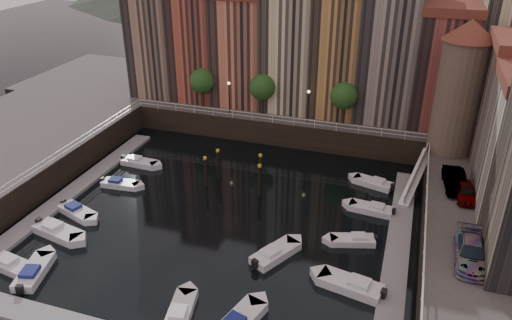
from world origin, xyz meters
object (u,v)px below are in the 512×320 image
(mooring_pilings, at_px, (236,172))
(car_c, at_px, (471,253))
(corner_tower, at_px, (460,86))
(car_a, at_px, (466,193))
(car_b, at_px, (454,181))
(boat_left_2, at_px, (77,211))
(gangway, at_px, (416,175))
(boat_left_1, at_px, (58,231))
(boat_left_0, at_px, (13,266))

(mooring_pilings, bearing_deg, car_c, -24.72)
(corner_tower, distance_m, car_c, 20.46)
(car_a, xyz_separation_m, car_b, (-0.91, 1.67, 0.13))
(boat_left_2, xyz_separation_m, car_a, (34.48, 9.10, 3.32))
(car_b, bearing_deg, corner_tower, 85.86)
(gangway, xyz_separation_m, car_a, (4.14, -5.61, 1.75))
(boat_left_1, height_order, car_b, car_b)
(gangway, bearing_deg, boat_left_0, -142.48)
(gangway, distance_m, car_c, 15.56)
(boat_left_1, bearing_deg, car_c, 16.97)
(mooring_pilings, distance_m, car_c, 24.27)
(corner_tower, xyz_separation_m, gangway, (-2.90, -4.50, -8.28))
(boat_left_2, distance_m, car_b, 35.43)
(boat_left_1, height_order, car_c, car_c)
(boat_left_0, xyz_separation_m, car_a, (34.36, 17.59, 3.31))
(gangway, bearing_deg, car_c, -74.63)
(boat_left_0, bearing_deg, car_b, 39.10)
(gangway, xyz_separation_m, mooring_pilings, (-17.86, -4.78, -0.27))
(car_c, bearing_deg, boat_left_0, -166.56)
(boat_left_0, xyz_separation_m, boat_left_2, (-0.13, 8.48, -0.01))
(gangway, xyz_separation_m, boat_left_1, (-29.88, -18.10, -1.52))
(car_a, bearing_deg, car_b, 114.22)
(boat_left_0, bearing_deg, boat_left_2, 100.02)
(car_b, distance_m, car_c, 10.99)
(gangway, bearing_deg, car_b, -50.59)
(car_c, bearing_deg, boat_left_1, -174.77)
(gangway, height_order, boat_left_1, gangway)
(gangway, height_order, car_b, car_b)
(boat_left_1, relative_size, car_c, 0.97)
(boat_left_0, relative_size, car_c, 0.86)
(car_b, bearing_deg, boat_left_1, -163.25)
(boat_left_0, bearing_deg, car_c, 22.77)
(boat_left_2, bearing_deg, car_c, 18.79)
(mooring_pilings, height_order, boat_left_1, mooring_pilings)
(boat_left_2, bearing_deg, corner_tower, 49.11)
(car_c, bearing_deg, gangway, 105.21)
(mooring_pilings, xyz_separation_m, car_c, (21.95, -10.11, 2.14))
(corner_tower, distance_m, boat_left_0, 44.27)
(car_a, relative_size, car_c, 0.72)
(car_c, bearing_deg, car_a, 89.53)
(corner_tower, bearing_deg, boat_left_0, -140.09)
(boat_left_1, relative_size, car_a, 1.34)
(gangway, xyz_separation_m, car_c, (4.09, -14.89, 1.87))
(boat_left_1, distance_m, car_c, 34.30)
(boat_left_1, bearing_deg, car_a, 31.73)
(boat_left_0, height_order, car_a, car_a)
(corner_tower, height_order, boat_left_0, corner_tower)
(car_c, bearing_deg, car_b, 94.32)
(corner_tower, distance_m, gangway, 9.86)
(mooring_pilings, relative_size, car_c, 1.14)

